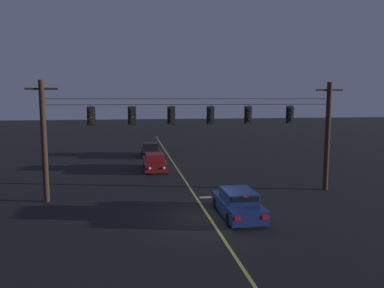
# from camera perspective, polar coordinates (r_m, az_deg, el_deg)

# --- Properties ---
(ground_plane) EXTENTS (180.00, 180.00, 0.00)m
(ground_plane) POSITION_cam_1_polar(r_m,az_deg,el_deg) (19.02, 2.65, -11.24)
(ground_plane) COLOR black
(lane_centre_stripe) EXTENTS (0.14, 60.00, 0.01)m
(lane_centre_stripe) POSITION_cam_1_polar(r_m,az_deg,el_deg) (28.84, -1.62, -4.88)
(lane_centre_stripe) COLOR #D1C64C
(lane_centre_stripe) RESTS_ON ground
(stop_bar_paint) EXTENTS (3.40, 0.36, 0.01)m
(stop_bar_paint) POSITION_cam_1_polar(r_m,az_deg,el_deg) (22.89, 5.41, -8.08)
(stop_bar_paint) COLOR silver
(stop_bar_paint) RESTS_ON ground
(signal_span_assembly) EXTENTS (19.30, 0.32, 7.01)m
(signal_span_assembly) POSITION_cam_1_polar(r_m,az_deg,el_deg) (22.40, 0.42, 1.13)
(signal_span_assembly) COLOR #2D2116
(signal_span_assembly) RESTS_ON ground
(traffic_light_leftmost) EXTENTS (0.48, 0.41, 1.22)m
(traffic_light_leftmost) POSITION_cam_1_polar(r_m,az_deg,el_deg) (22.08, -15.42, 4.18)
(traffic_light_leftmost) COLOR black
(traffic_light_left_inner) EXTENTS (0.48, 0.41, 1.22)m
(traffic_light_left_inner) POSITION_cam_1_polar(r_m,az_deg,el_deg) (21.96, -9.29, 4.33)
(traffic_light_left_inner) COLOR black
(traffic_light_centre) EXTENTS (0.48, 0.41, 1.22)m
(traffic_light_centre) POSITION_cam_1_polar(r_m,az_deg,el_deg) (22.09, -3.18, 4.43)
(traffic_light_centre) COLOR black
(traffic_light_right_inner) EXTENTS (0.48, 0.41, 1.22)m
(traffic_light_right_inner) POSITION_cam_1_polar(r_m,az_deg,el_deg) (22.48, 2.97, 4.47)
(traffic_light_right_inner) COLOR black
(traffic_light_rightmost) EXTENTS (0.48, 0.41, 1.22)m
(traffic_light_rightmost) POSITION_cam_1_polar(r_m,az_deg,el_deg) (23.11, 8.81, 4.47)
(traffic_light_rightmost) COLOR black
(traffic_light_far_right) EXTENTS (0.48, 0.41, 1.22)m
(traffic_light_far_right) POSITION_cam_1_polar(r_m,az_deg,el_deg) (24.11, 15.06, 4.42)
(traffic_light_far_right) COLOR black
(car_waiting_near_lane) EXTENTS (1.80, 4.33, 1.39)m
(car_waiting_near_lane) POSITION_cam_1_polar(r_m,az_deg,el_deg) (19.07, 7.16, -9.20)
(car_waiting_near_lane) COLOR navy
(car_waiting_near_lane) RESTS_ON ground
(car_oncoming_lead) EXTENTS (1.80, 4.42, 1.39)m
(car_oncoming_lead) POSITION_cam_1_polar(r_m,az_deg,el_deg) (31.00, -5.79, -2.86)
(car_oncoming_lead) COLOR maroon
(car_oncoming_lead) RESTS_ON ground
(car_oncoming_trailing) EXTENTS (1.80, 4.42, 1.39)m
(car_oncoming_trailing) POSITION_cam_1_polar(r_m,az_deg,el_deg) (38.60, -6.47, -0.90)
(car_oncoming_trailing) COLOR black
(car_oncoming_trailing) RESTS_ON ground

